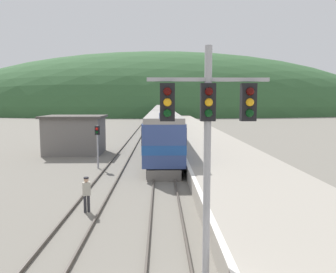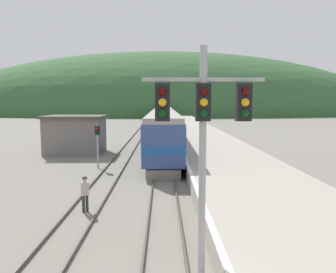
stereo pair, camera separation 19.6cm
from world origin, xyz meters
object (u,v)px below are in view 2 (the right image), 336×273
object	(u,v)px
carriage_second	(163,120)
carriage_third	(163,115)
track_worker	(85,192)
signal_mast_main	(203,128)
signal_post_siding	(97,137)
carriage_fourth	(163,112)
express_train_lead_car	(163,133)

from	to	relation	value
carriage_second	carriage_third	size ratio (longest dim) A/B	1.00
carriage_second	track_worker	xyz separation A→B (m)	(-3.84, -37.70, -1.31)
signal_mast_main	carriage_second	bearing A→B (deg)	91.35
signal_post_siding	track_worker	distance (m)	10.76
carriage_second	carriage_fourth	bearing A→B (deg)	90.00
track_worker	carriage_third	bearing A→B (deg)	86.26
carriage_third	signal_mast_main	size ratio (longest dim) A/B	2.93
carriage_second	signal_mast_main	xyz separation A→B (m)	(1.05, -44.41, 2.37)
signal_post_siding	carriage_second	bearing A→B (deg)	78.97
carriage_fourth	signal_mast_main	distance (m)	86.45
carriage_second	signal_mast_main	size ratio (longest dim) A/B	2.93
signal_mast_main	track_worker	size ratio (longest dim) A/B	3.93
express_train_lead_car	track_worker	xyz separation A→B (m)	(-3.84, -16.15, -1.33)
carriage_third	signal_mast_main	distance (m)	65.46
carriage_second	signal_mast_main	world-z (taller)	signal_mast_main
express_train_lead_car	signal_post_siding	size ratio (longest dim) A/B	5.96
express_train_lead_car	signal_post_siding	distance (m)	7.71
carriage_fourth	express_train_lead_car	bearing A→B (deg)	-90.00
express_train_lead_car	carriage_third	world-z (taller)	express_train_lead_car
signal_post_siding	track_worker	world-z (taller)	signal_post_siding
express_train_lead_car	signal_mast_main	size ratio (longest dim) A/B	3.02
carriage_fourth	track_worker	xyz separation A→B (m)	(-3.84, -79.70, -1.31)
carriage_third	carriage_fourth	size ratio (longest dim) A/B	1.00
express_train_lead_car	carriage_second	size ratio (longest dim) A/B	1.03
carriage_second	signal_post_siding	bearing A→B (deg)	-101.03
carriage_fourth	track_worker	world-z (taller)	carriage_fourth
track_worker	signal_mast_main	bearing A→B (deg)	-53.96
carriage_third	track_worker	xyz separation A→B (m)	(-3.84, -58.70, -1.31)
carriage_second	carriage_fourth	size ratio (longest dim) A/B	1.00
carriage_second	track_worker	world-z (taller)	carriage_second
carriage_third	carriage_fourth	world-z (taller)	same
carriage_third	track_worker	bearing A→B (deg)	-93.74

